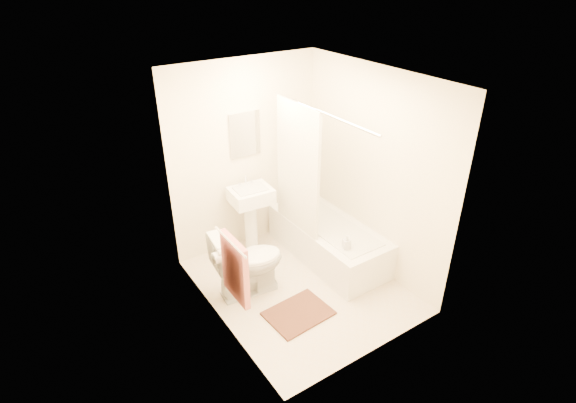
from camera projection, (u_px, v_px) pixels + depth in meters
floor at (300, 285)px, 5.23m from camera, size 2.40×2.40×0.00m
ceiling at (303, 77)px, 4.08m from camera, size 2.40×2.40×0.00m
wall_back at (245, 157)px, 5.53m from camera, size 2.00×0.02×2.40m
wall_left at (213, 222)px, 4.17m from camera, size 0.02×2.40×2.40m
wall_right at (373, 172)px, 5.14m from camera, size 0.02×2.40×2.40m
mirror at (245, 134)px, 5.37m from camera, size 0.40×0.03×0.55m
curtain_rod at (321, 112)px, 4.49m from camera, size 0.03×1.70×0.03m
shower_curtain at (298, 169)px, 5.16m from camera, size 0.04×0.80×1.55m
towel_bar at (230, 242)px, 4.05m from camera, size 0.02×0.60×0.02m
towel at (235, 269)px, 4.22m from camera, size 0.06×0.45×0.66m
toilet_paper at (218, 257)px, 4.53m from camera, size 0.11×0.12×0.12m
toilet at (248, 262)px, 4.97m from camera, size 0.84×0.53×0.78m
sink at (251, 217)px, 5.64m from camera, size 0.52×0.43×0.97m
bathtub at (328, 240)px, 5.64m from camera, size 0.72×1.66×0.47m
bath_mat at (298, 313)px, 4.80m from camera, size 0.69×0.54×0.02m
soap_bottle at (347, 242)px, 5.02m from camera, size 0.10×0.10×0.18m
scrub_brush at (304, 211)px, 5.77m from camera, size 0.09×0.23×0.04m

